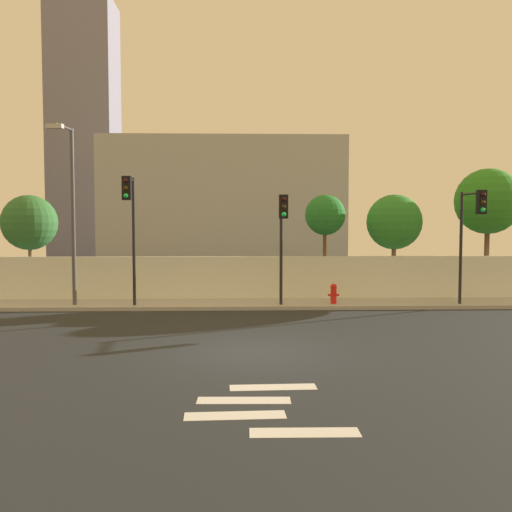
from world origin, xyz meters
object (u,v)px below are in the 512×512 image
(traffic_light_left, at_px, (282,225))
(fire_hydrant, at_px, (334,293))
(traffic_light_center, at_px, (130,213))
(roadside_tree_midleft, at_px, (325,216))
(roadside_tree_leftmost, at_px, (29,223))
(street_lamp_curbside, at_px, (71,202))
(roadside_tree_midright, at_px, (394,222))
(traffic_light_right, at_px, (472,222))
(roadside_tree_rightmost, at_px, (488,202))

(traffic_light_left, distance_m, fire_hydrant, 3.53)
(traffic_light_center, bearing_deg, roadside_tree_midleft, 22.86)
(traffic_light_center, xyz_separation_m, roadside_tree_leftmost, (-5.05, 3.38, -0.37))
(traffic_light_center, height_order, street_lamp_curbside, street_lamp_curbside)
(roadside_tree_leftmost, height_order, roadside_tree_midright, roadside_tree_midright)
(traffic_light_left, height_order, roadside_tree_leftmost, roadside_tree_leftmost)
(street_lamp_curbside, distance_m, roadside_tree_leftmost, 4.06)
(traffic_light_left, bearing_deg, roadside_tree_midleft, 58.19)
(traffic_light_right, distance_m, fire_hydrant, 5.96)
(traffic_light_left, relative_size, fire_hydrant, 5.32)
(traffic_light_left, distance_m, roadside_tree_midleft, 4.16)
(traffic_light_center, bearing_deg, roadside_tree_rightmost, 12.40)
(fire_hydrant, bearing_deg, traffic_light_center, -175.58)
(traffic_light_left, xyz_separation_m, fire_hydrant, (2.12, 0.75, -2.72))
(street_lamp_curbside, distance_m, roadside_tree_rightmost, 18.00)
(traffic_light_center, height_order, roadside_tree_midright, traffic_light_center)
(traffic_light_left, distance_m, traffic_light_center, 5.86)
(roadside_tree_leftmost, bearing_deg, roadside_tree_midleft, 0.00)
(traffic_light_left, height_order, street_lamp_curbside, street_lamp_curbside)
(traffic_light_left, distance_m, roadside_tree_rightmost, 10.23)
(traffic_light_right, xyz_separation_m, fire_hydrant, (-5.14, 1.00, -2.85))
(roadside_tree_midleft, relative_size, roadside_tree_rightmost, 0.80)
(street_lamp_curbside, height_order, roadside_tree_midright, street_lamp_curbside)
(traffic_light_right, bearing_deg, roadside_tree_midright, 117.51)
(roadside_tree_rightmost, bearing_deg, fire_hydrant, -159.55)
(traffic_light_center, bearing_deg, roadside_tree_leftmost, 146.20)
(traffic_light_left, height_order, fire_hydrant, traffic_light_left)
(roadside_tree_rightmost, bearing_deg, traffic_light_left, -159.75)
(traffic_light_left, bearing_deg, roadside_tree_rightmost, 20.25)
(traffic_light_center, height_order, roadside_tree_leftmost, traffic_light_center)
(fire_hydrant, distance_m, roadside_tree_leftmost, 13.59)
(roadside_tree_leftmost, bearing_deg, roadside_tree_midright, 0.00)
(traffic_light_left, distance_m, roadside_tree_leftmost, 11.44)
(roadside_tree_leftmost, relative_size, roadside_tree_midleft, 0.99)
(traffic_light_right, height_order, roadside_tree_leftmost, same)
(traffic_light_left, bearing_deg, roadside_tree_midright, 33.57)
(fire_hydrant, xyz_separation_m, roadside_tree_midright, (3.18, 2.77, 2.83))
(traffic_light_center, distance_m, roadside_tree_midright, 11.65)
(fire_hydrant, bearing_deg, street_lamp_curbside, -179.02)
(traffic_light_right, distance_m, roadside_tree_midright, 4.25)
(traffic_light_left, xyz_separation_m, roadside_tree_midleft, (2.18, 3.52, 0.41))
(traffic_light_left, xyz_separation_m, roadside_tree_rightmost, (9.54, 3.52, 1.04))
(roadside_tree_leftmost, bearing_deg, roadside_tree_rightmost, 0.00)
(roadside_tree_midleft, bearing_deg, street_lamp_curbside, -164.19)
(roadside_tree_leftmost, bearing_deg, traffic_light_right, -11.72)
(fire_hydrant, bearing_deg, roadside_tree_midright, 41.00)
(traffic_light_right, distance_m, roadside_tree_rightmost, 4.49)
(traffic_light_center, height_order, fire_hydrant, traffic_light_center)
(traffic_light_center, xyz_separation_m, fire_hydrant, (7.96, 0.61, -3.18))
(street_lamp_curbside, bearing_deg, roadside_tree_midleft, 15.81)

